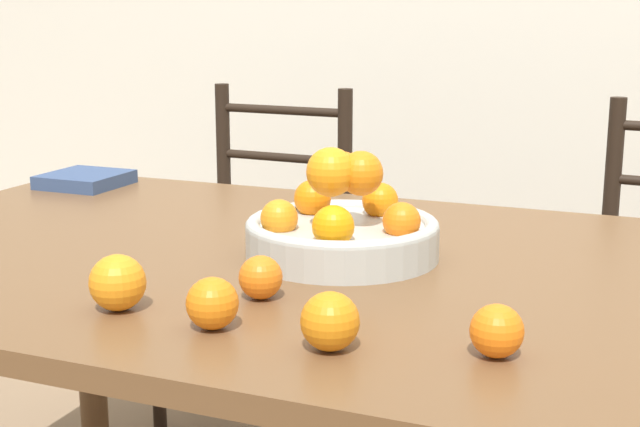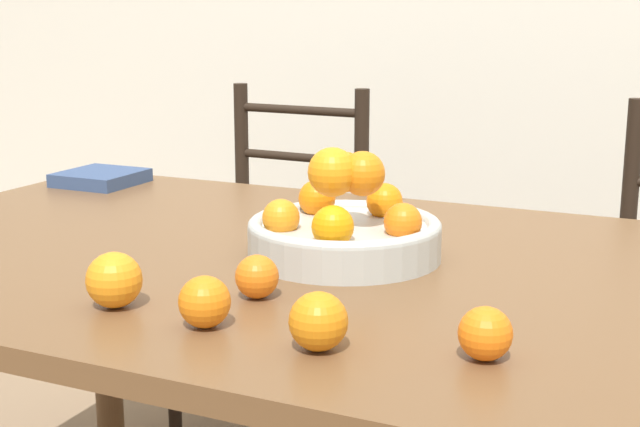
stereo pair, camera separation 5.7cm
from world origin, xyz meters
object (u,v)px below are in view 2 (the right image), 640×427
at_px(fruit_bowl, 344,227).
at_px(orange_loose_3, 318,321).
at_px(orange_loose_4, 205,302).
at_px(orange_loose_2, 485,334).
at_px(chair_left, 275,262).
at_px(orange_loose_1, 114,280).
at_px(book_stack, 101,178).
at_px(orange_loose_0, 257,277).

distance_m(fruit_bowl, orange_loose_3, 0.41).
distance_m(orange_loose_3, orange_loose_4, 0.17).
height_order(orange_loose_2, orange_loose_4, orange_loose_4).
relative_size(fruit_bowl, orange_loose_2, 4.97).
xyz_separation_m(orange_loose_2, chair_left, (-0.85, 1.09, -0.30)).
xyz_separation_m(orange_loose_2, orange_loose_3, (-0.19, -0.05, 0.00)).
bearing_deg(chair_left, orange_loose_2, -49.58).
bearing_deg(orange_loose_3, orange_loose_1, 175.30).
bearing_deg(orange_loose_1, orange_loose_4, -5.82).
relative_size(orange_loose_1, chair_left, 0.08).
distance_m(chair_left, book_stack, 0.56).
bearing_deg(fruit_bowl, chair_left, 124.86).
relative_size(fruit_bowl, orange_loose_1, 4.11).
relative_size(orange_loose_0, book_stack, 0.36).
bearing_deg(orange_loose_1, book_stack, 129.55).
bearing_deg(orange_loose_4, orange_loose_2, 6.99).
distance_m(orange_loose_0, orange_loose_3, 0.22).
bearing_deg(book_stack, orange_loose_2, -31.87).
bearing_deg(book_stack, orange_loose_1, -50.45).
bearing_deg(orange_loose_1, orange_loose_3, -4.70).
relative_size(orange_loose_2, orange_loose_4, 0.94).
distance_m(orange_loose_0, orange_loose_4, 0.13).
xyz_separation_m(orange_loose_3, orange_loose_4, (-0.17, 0.01, -0.00)).
xyz_separation_m(orange_loose_1, book_stack, (-0.59, 0.71, -0.02)).
xyz_separation_m(fruit_bowl, orange_loose_1, (-0.19, -0.36, -0.01)).
height_order(orange_loose_2, chair_left, chair_left).
relative_size(orange_loose_2, book_stack, 0.37).
distance_m(orange_loose_3, book_stack, 1.17).
height_order(orange_loose_0, orange_loose_4, orange_loose_4).
relative_size(fruit_bowl, orange_loose_4, 4.68).
relative_size(orange_loose_2, orange_loose_3, 0.89).
distance_m(orange_loose_1, orange_loose_4, 0.16).
bearing_deg(orange_loose_0, book_stack, 141.51).
distance_m(orange_loose_1, book_stack, 0.92).
distance_m(orange_loose_1, orange_loose_2, 0.51).
relative_size(orange_loose_3, book_stack, 0.41).
distance_m(orange_loose_2, book_stack, 1.29).
bearing_deg(orange_loose_4, orange_loose_1, 174.18).
height_order(orange_loose_1, orange_loose_4, orange_loose_1).
bearing_deg(orange_loose_2, chair_left, 127.91).
bearing_deg(fruit_bowl, orange_loose_2, -46.01).
relative_size(orange_loose_0, orange_loose_3, 0.87).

